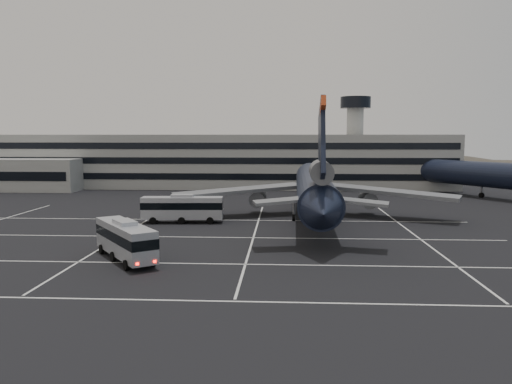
% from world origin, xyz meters
% --- Properties ---
extents(ground, '(260.00, 260.00, 0.00)m').
position_xyz_m(ground, '(0.00, 0.00, 0.00)').
color(ground, black).
rests_on(ground, ground).
extents(lane_markings, '(90.00, 55.62, 0.01)m').
position_xyz_m(lane_markings, '(0.95, 0.72, 0.01)').
color(lane_markings, silver).
rests_on(lane_markings, ground).
extents(terminal, '(125.00, 26.00, 24.00)m').
position_xyz_m(terminal, '(-2.95, 71.14, 6.93)').
color(terminal, gray).
rests_on(terminal, ground).
extents(hills, '(352.00, 180.00, 44.00)m').
position_xyz_m(hills, '(17.99, 170.00, -12.07)').
color(hills, '#38332B').
rests_on(hills, ground).
extents(trijet_main, '(47.45, 57.56, 18.08)m').
position_xyz_m(trijet_main, '(20.91, 19.39, 5.25)').
color(trijet_main, black).
rests_on(trijet_main, ground).
extents(trijet_far, '(36.18, 51.90, 18.08)m').
position_xyz_m(trijet_far, '(60.49, 50.48, 5.43)').
color(trijet_far, black).
rests_on(trijet_far, ground).
extents(bus_near, '(9.63, 11.70, 4.38)m').
position_xyz_m(bus_near, '(-1.20, -8.79, 2.40)').
color(bus_near, '#A2A4AB').
rests_on(bus_near, ground).
extents(bus_far, '(12.79, 3.82, 4.47)m').
position_xyz_m(bus_far, '(0.21, 15.23, 2.44)').
color(bus_far, '#A2A4AB').
rests_on(bus_far, ground).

